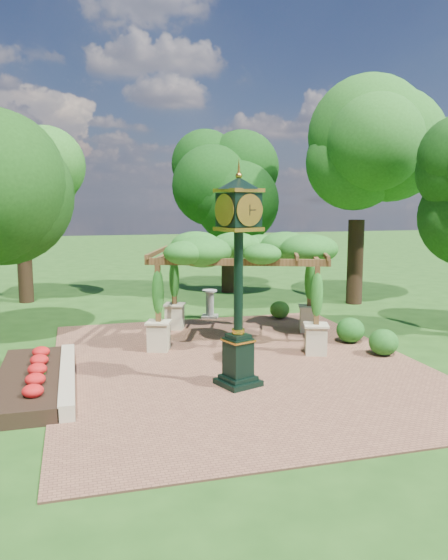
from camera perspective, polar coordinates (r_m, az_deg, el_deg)
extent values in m
plane|color=#1E4714|center=(14.58, 2.65, -9.98)|extent=(120.00, 120.00, 0.00)
cube|color=brown|center=(15.48, 1.49, -8.79)|extent=(10.00, 12.00, 0.04)
cube|color=#C6B793|center=(14.34, -16.04, -9.78)|extent=(0.35, 5.00, 0.40)
cube|color=red|center=(14.39, -19.67, -9.96)|extent=(1.50, 5.00, 0.36)
cube|color=black|center=(13.77, 1.48, -10.61)|extent=(1.17, 1.17, 0.14)
cube|color=black|center=(13.59, 1.49, -8.16)|extent=(0.73, 0.73, 1.02)
cube|color=orange|center=(13.46, 1.49, -6.31)|extent=(0.82, 0.82, 0.05)
cylinder|color=black|center=(13.17, 1.52, -0.09)|extent=(0.29, 0.29, 2.61)
cube|color=black|center=(13.03, 1.55, 7.34)|extent=(1.02, 1.02, 0.79)
cylinder|color=beige|center=(12.70, 2.67, 7.31)|extent=(0.65, 0.27, 0.68)
cone|color=black|center=(13.03, 1.56, 10.09)|extent=(1.31, 1.31, 0.28)
sphere|color=orange|center=(13.04, 1.56, 10.84)|extent=(0.16, 0.16, 0.16)
cube|color=beige|center=(16.81, -6.83, -5.89)|extent=(0.79, 0.79, 0.85)
cube|color=brown|center=(16.53, -6.91, -1.34)|extent=(0.19, 0.19, 1.75)
cube|color=beige|center=(16.54, 9.57, -6.18)|extent=(0.79, 0.79, 0.85)
cube|color=brown|center=(16.26, 9.68, -1.56)|extent=(0.19, 0.19, 1.75)
cube|color=beige|center=(19.53, -5.17, -3.85)|extent=(0.79, 0.79, 0.85)
cube|color=brown|center=(19.29, -5.23, 0.07)|extent=(0.19, 0.19, 1.75)
cube|color=beige|center=(19.30, 8.86, -4.07)|extent=(0.79, 0.79, 0.85)
cube|color=brown|center=(19.06, 8.95, -0.10)|extent=(0.19, 0.19, 1.75)
cube|color=brown|center=(16.09, 1.33, 1.88)|extent=(5.21, 2.01, 0.21)
cube|color=brown|center=(18.91, 1.83, 2.84)|extent=(5.21, 2.01, 0.21)
ellipsoid|color=#21631C|center=(17.48, 1.60, 3.23)|extent=(6.33, 5.09, 0.95)
cube|color=#9C9D94|center=(21.43, -1.49, -3.85)|extent=(0.79, 0.79, 0.11)
cylinder|color=#9C9D94|center=(21.33, -1.49, -2.53)|extent=(0.40, 0.40, 1.01)
cylinder|color=#9C9D94|center=(21.23, -1.50, -1.13)|extent=(0.75, 0.75, 0.06)
ellipsoid|color=#1D5719|center=(16.87, 16.33, -6.25)|extent=(0.94, 0.94, 0.78)
ellipsoid|color=#1B5818|center=(18.06, 13.07, -5.12)|extent=(1.02, 1.02, 0.81)
ellipsoid|color=#2F631C|center=(21.24, 5.84, -3.10)|extent=(0.88, 0.88, 0.69)
cylinder|color=black|center=(26.11, -20.07, 1.06)|extent=(0.65, 0.65, 3.00)
ellipsoid|color=#26601B|center=(25.93, -20.50, 9.57)|extent=(3.88, 3.88, 4.74)
cylinder|color=black|center=(27.29, 0.48, 1.83)|extent=(0.70, 0.70, 2.97)
ellipsoid|color=#0F370D|center=(27.12, 0.49, 9.89)|extent=(3.71, 3.71, 4.69)
cylinder|color=#311E13|center=(24.87, 13.54, 1.84)|extent=(0.70, 0.70, 3.73)
ellipsoid|color=#215A19|center=(24.81, 13.93, 12.93)|extent=(4.97, 4.97, 5.89)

